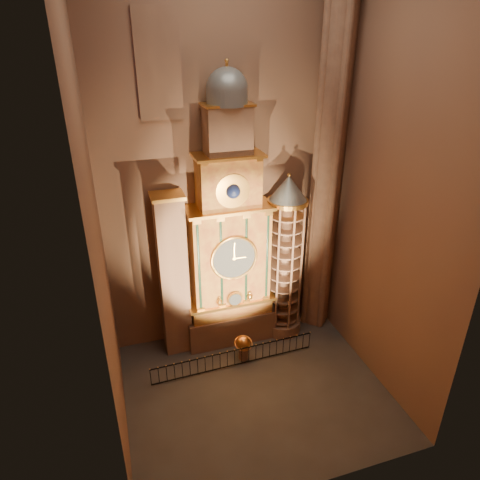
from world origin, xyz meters
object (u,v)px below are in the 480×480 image
object	(u,v)px
stair_turret	(285,259)
iron_railing	(235,358)
portrait_tower	(173,276)
astronomical_clock	(229,245)
celestial_globe	(243,346)

from	to	relation	value
stair_turret	iron_railing	distance (m)	6.66
stair_turret	iron_railing	size ratio (longest dim) A/B	1.09
portrait_tower	stair_turret	world-z (taller)	stair_turret
astronomical_clock	iron_railing	distance (m)	6.69
astronomical_clock	portrait_tower	world-z (taller)	astronomical_clock
stair_turret	iron_railing	world-z (taller)	stair_turret
astronomical_clock	portrait_tower	bearing A→B (deg)	179.71
astronomical_clock	stair_turret	world-z (taller)	astronomical_clock
astronomical_clock	iron_railing	xyz separation A→B (m)	(-0.55, -2.79, -6.05)
celestial_globe	iron_railing	bearing A→B (deg)	-144.67
astronomical_clock	portrait_tower	size ratio (longest dim) A/B	1.64
astronomical_clock	portrait_tower	distance (m)	3.73
stair_turret	iron_railing	xyz separation A→B (m)	(-4.05, -2.52, -4.64)
portrait_tower	iron_railing	xyz separation A→B (m)	(2.85, -2.80, -4.53)
astronomical_clock	celestial_globe	size ratio (longest dim) A/B	10.52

